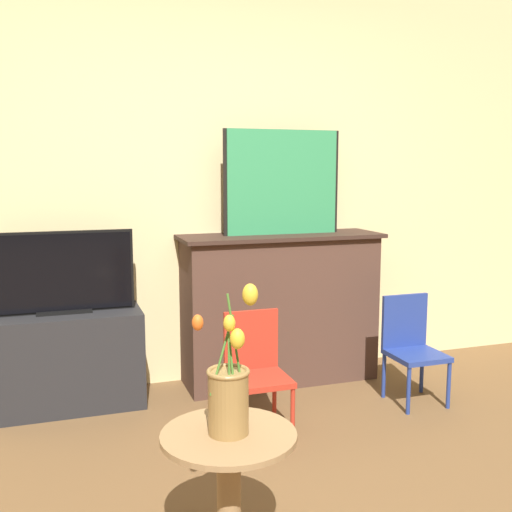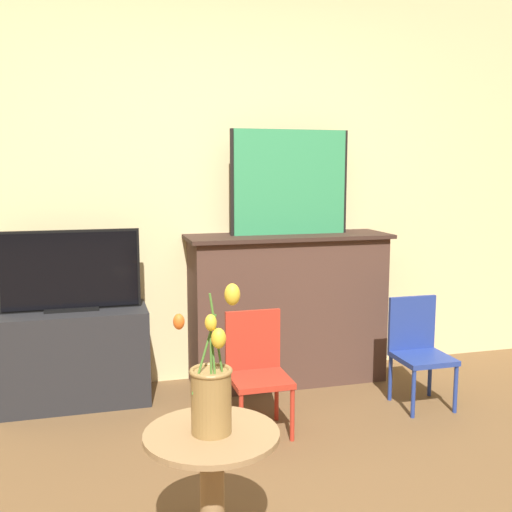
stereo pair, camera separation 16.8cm
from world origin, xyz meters
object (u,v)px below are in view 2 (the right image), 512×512
tv_monitor (70,272)px  chair_red (257,366)px  painting (290,182)px  vase_tulips (212,391)px  chair_blue (418,346)px

tv_monitor → chair_red: tv_monitor is taller
painting → vase_tulips: size_ratio=1.50×
chair_red → vase_tulips: size_ratio=1.22×
painting → vase_tulips: 2.05m
vase_tulips → chair_red: bearing=66.9°
chair_red → vase_tulips: vase_tulips is taller
chair_red → chair_blue: (1.03, 0.09, 0.00)m
vase_tulips → chair_blue: bearing=38.0°
tv_monitor → chair_blue: bearing=-15.8°
painting → chair_red: 1.25m
chair_red → vase_tulips: (-0.45, -1.06, 0.30)m
chair_blue → vase_tulips: (-1.48, -1.16, 0.30)m
painting → chair_red: bearing=-121.0°
painting → vase_tulips: painting is taller
tv_monitor → vase_tulips: bearing=-73.7°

